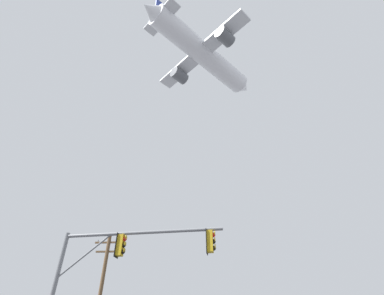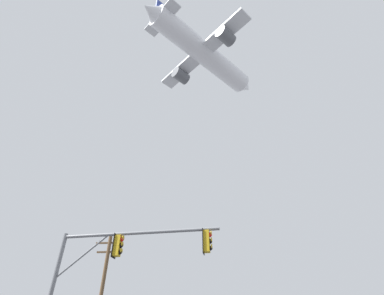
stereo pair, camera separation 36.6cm
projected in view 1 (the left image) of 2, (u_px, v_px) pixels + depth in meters
signal_pole_near at (118, 260)px, 11.98m from camera, size 7.39×0.99×5.57m
utility_pole at (101, 289)px, 20.04m from camera, size 2.20×0.28×8.22m
airplane at (203, 54)px, 49.44m from camera, size 20.20×21.17×7.10m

